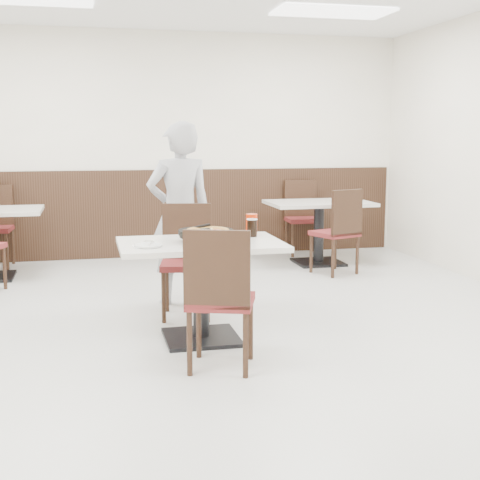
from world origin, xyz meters
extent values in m
plane|color=#ABABA6|center=(0.00, 0.00, 0.00)|extent=(7.00, 7.00, 0.00)
cube|color=silver|center=(0.00, 3.50, 1.40)|extent=(6.00, 0.04, 2.80)
cube|color=black|center=(0.00, 3.48, 0.55)|extent=(5.90, 0.03, 1.10)
cube|color=white|center=(1.50, 1.80, 2.78)|extent=(1.20, 0.60, 0.02)
cylinder|color=black|center=(-0.21, -0.15, 0.77)|extent=(0.12, 0.12, 0.04)
cylinder|color=black|center=(-0.18, -0.12, 0.79)|extent=(0.42, 0.42, 0.01)
cylinder|color=#B28849|center=(-0.17, -0.14, 0.81)|extent=(0.32, 0.32, 0.02)
cube|color=white|center=(-0.18, -0.12, 0.84)|extent=(0.09, 0.11, 0.00)
cube|color=silver|center=(-0.64, -0.24, 0.75)|extent=(0.17, 0.17, 0.00)
cylinder|color=silver|center=(-0.62, -0.26, 0.76)|extent=(0.21, 0.21, 0.01)
cube|color=white|center=(-0.59, -0.21, 0.77)|extent=(0.06, 0.17, 0.00)
cylinder|color=black|center=(0.22, 0.05, 0.81)|extent=(0.08, 0.08, 0.13)
cylinder|color=#BC2000|center=(0.25, 0.19, 0.83)|extent=(0.10, 0.10, 0.16)
imported|color=#B4B5BA|center=(-0.21, 1.05, 0.83)|extent=(0.66, 0.48, 1.65)
camera|label=1|loc=(-1.03, -4.94, 1.53)|focal=50.00mm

